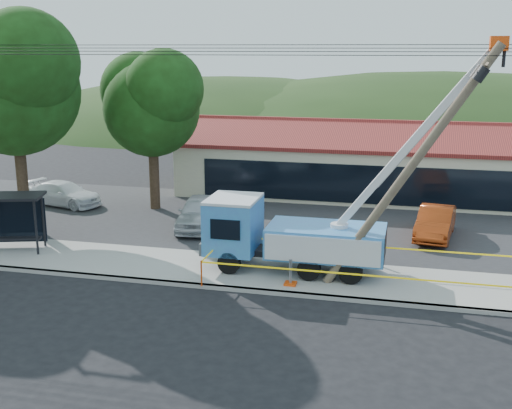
{
  "coord_description": "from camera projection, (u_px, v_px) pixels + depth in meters",
  "views": [
    {
      "loc": [
        6.86,
        -19.84,
        8.97
      ],
      "look_at": [
        0.81,
        5.0,
        2.68
      ],
      "focal_mm": 45.0,
      "sensor_mm": 36.0,
      "label": 1
    }
  ],
  "objects": [
    {
      "name": "utility_truck",
      "position": [
        290.0,
        232.0,
        25.8
      ],
      "size": [
        11.1,
        3.88,
        9.19
      ],
      "color": "black",
      "rests_on": "ground"
    },
    {
      "name": "tree_lot",
      "position": [
        151.0,
        99.0,
        34.83
      ],
      "size": [
        6.3,
        5.6,
        8.94
      ],
      "color": "#332316",
      "rests_on": "ground"
    },
    {
      "name": "curb",
      "position": [
        217.0,
        287.0,
        24.4
      ],
      "size": [
        60.0,
        0.25,
        0.15
      ],
      "primitive_type": "cube",
      "color": "#A4A29A",
      "rests_on": "ground"
    },
    {
      "name": "bus_shelter",
      "position": [
        14.0,
        209.0,
        28.3
      ],
      "size": [
        3.0,
        2.32,
        2.54
      ],
      "rotation": [
        0.0,
        0.0,
        0.3
      ],
      "color": "black",
      "rests_on": "ground"
    },
    {
      "name": "caution_tape",
      "position": [
        360.0,
        264.0,
        24.43
      ],
      "size": [
        11.65,
        3.51,
        1.01
      ],
      "color": "#EA450C",
      "rests_on": "ground"
    },
    {
      "name": "hill_center",
      "position": [
        440.0,
        129.0,
        72.04
      ],
      "size": [
        89.6,
        64.0,
        32.0
      ],
      "primitive_type": "ellipsoid",
      "color": "#1C3312",
      "rests_on": "ground"
    },
    {
      "name": "hill_west",
      "position": [
        227.0,
        123.0,
        77.78
      ],
      "size": [
        78.4,
        56.0,
        28.0
      ],
      "primitive_type": "ellipsoid",
      "color": "#1C3312",
      "rests_on": "ground"
    },
    {
      "name": "car_silver",
      "position": [
        200.0,
        230.0,
        32.38
      ],
      "size": [
        2.56,
        4.98,
        1.62
      ],
      "primitive_type": "imported",
      "rotation": [
        0.0,
        0.0,
        0.14
      ],
      "color": "silver",
      "rests_on": "ground"
    },
    {
      "name": "car_red",
      "position": [
        434.0,
        239.0,
        30.76
      ],
      "size": [
        2.13,
        4.61,
        1.47
      ],
      "primitive_type": "imported",
      "rotation": [
        0.0,
        0.0,
        -0.13
      ],
      "color": "#A33710",
      "rests_on": "ground"
    },
    {
      "name": "ground",
      "position": [
        200.0,
        311.0,
        22.44
      ],
      "size": [
        120.0,
        120.0,
        0.0
      ],
      "primitive_type": "plane",
      "color": "black",
      "rests_on": "ground"
    },
    {
      "name": "strip_mall",
      "position": [
        362.0,
        164.0,
        39.92
      ],
      "size": [
        22.5,
        8.53,
        4.67
      ],
      "color": "beige",
      "rests_on": "ground"
    },
    {
      "name": "leaning_pole",
      "position": [
        417.0,
        159.0,
        22.89
      ],
      "size": [
        5.92,
        1.84,
        9.12
      ],
      "color": "brown",
      "rests_on": "ground"
    },
    {
      "name": "tree_west_near",
      "position": [
        13.0,
        78.0,
        30.95
      ],
      "size": [
        7.56,
        6.72,
        10.8
      ],
      "color": "#332316",
      "rests_on": "ground"
    },
    {
      "name": "car_white",
      "position": [
        65.0,
        207.0,
        37.0
      ],
      "size": [
        4.96,
        2.88,
        1.35
      ],
      "primitive_type": "imported",
      "rotation": [
        0.0,
        0.0,
        1.35
      ],
      "color": "white",
      "rests_on": "ground"
    },
    {
      "name": "sidewalk",
      "position": [
        231.0,
        271.0,
        26.2
      ],
      "size": [
        60.0,
        4.0,
        0.15
      ],
      "primitive_type": "cube",
      "color": "#A4A29A",
      "rests_on": "ground"
    },
    {
      "name": "parking_lot",
      "position": [
        272.0,
        221.0,
        33.75
      ],
      "size": [
        60.0,
        12.0,
        0.1
      ],
      "primitive_type": "cube",
      "color": "#28282B",
      "rests_on": "ground"
    }
  ]
}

